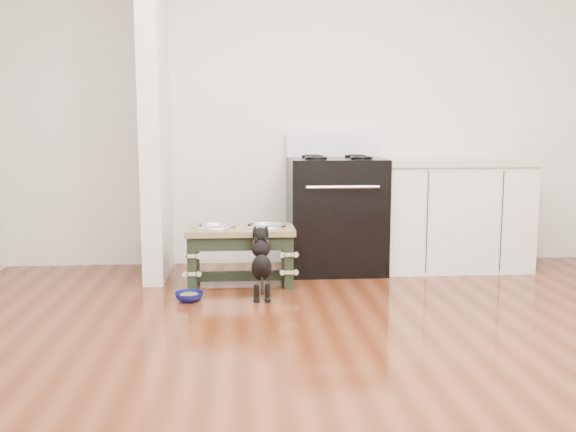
% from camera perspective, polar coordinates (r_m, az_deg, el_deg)
% --- Properties ---
extents(ground, '(5.00, 5.00, 0.00)m').
position_cam_1_polar(ground, '(3.24, 5.50, -13.32)').
color(ground, '#491E0D').
rests_on(ground, ground).
extents(room_shell, '(5.00, 5.00, 5.00)m').
position_cam_1_polar(room_shell, '(3.05, 5.92, 16.29)').
color(room_shell, silver).
rests_on(room_shell, ground).
extents(partition_wall, '(0.15, 0.80, 2.70)m').
position_cam_1_polar(partition_wall, '(5.12, -11.76, 9.77)').
color(partition_wall, silver).
rests_on(partition_wall, ground).
extents(oven_range, '(0.76, 0.69, 1.14)m').
position_cam_1_polar(oven_range, '(5.24, 4.25, 0.31)').
color(oven_range, black).
rests_on(oven_range, ground).
extents(cabinet_run, '(1.24, 0.64, 0.91)m').
position_cam_1_polar(cabinet_run, '(5.49, 14.38, 0.17)').
color(cabinet_run, white).
rests_on(cabinet_run, ground).
extents(dog_feeder, '(0.79, 0.42, 0.45)m').
position_cam_1_polar(dog_feeder, '(4.77, -4.25, -2.49)').
color(dog_feeder, black).
rests_on(dog_feeder, ground).
extents(puppy, '(0.14, 0.41, 0.48)m').
position_cam_1_polar(puppy, '(4.42, -2.40, -3.91)').
color(puppy, black).
rests_on(puppy, ground).
extents(floor_bowl, '(0.23, 0.23, 0.06)m').
position_cam_1_polar(floor_bowl, '(4.43, -8.79, -7.08)').
color(floor_bowl, '#0C115A').
rests_on(floor_bowl, ground).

